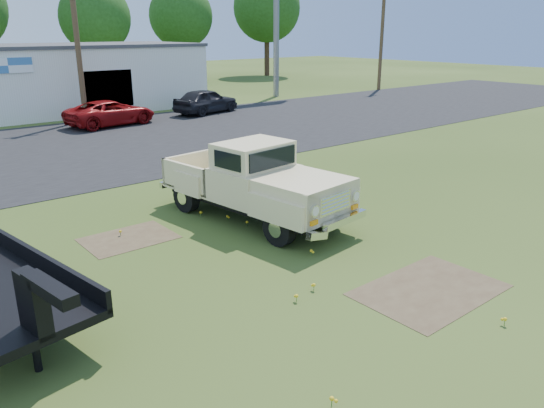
# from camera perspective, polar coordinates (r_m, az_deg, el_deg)

# --- Properties ---
(ground) EXTENTS (140.00, 140.00, 0.00)m
(ground) POSITION_cam_1_polar(r_m,az_deg,el_deg) (12.12, 0.65, -6.27)
(ground) COLOR #2D4215
(ground) RESTS_ON ground
(asphalt_lot) EXTENTS (90.00, 14.00, 0.02)m
(asphalt_lot) POSITION_cam_1_polar(r_m,az_deg,el_deg) (24.99, -22.19, 5.31)
(asphalt_lot) COLOR black
(asphalt_lot) RESTS_ON ground
(dirt_patch_a) EXTENTS (3.00, 2.00, 0.01)m
(dirt_patch_a) POSITION_cam_1_polar(r_m,az_deg,el_deg) (11.35, 16.59, -8.87)
(dirt_patch_a) COLOR #4C3928
(dirt_patch_a) RESTS_ON ground
(dirt_patch_b) EXTENTS (2.20, 1.60, 0.01)m
(dirt_patch_b) POSITION_cam_1_polar(r_m,az_deg,el_deg) (13.91, -15.16, -3.60)
(dirt_patch_b) COLOR #4C3928
(dirt_patch_b) RESTS_ON ground
(commercial_building) EXTENTS (14.20, 8.20, 4.15)m
(commercial_building) POSITION_cam_1_polar(r_m,az_deg,el_deg) (37.87, -19.60, 12.82)
(commercial_building) COLOR silver
(commercial_building) RESTS_ON ground
(utility_pole_mid) EXTENTS (1.60, 0.30, 9.00)m
(utility_pole_mid) POSITION_cam_1_polar(r_m,az_deg,el_deg) (32.39, -20.26, 16.45)
(utility_pole_mid) COLOR #4E3324
(utility_pole_mid) RESTS_ON ground
(utility_pole_east) EXTENTS (1.60, 0.30, 9.00)m
(utility_pole_east) POSITION_cam_1_polar(r_m,az_deg,el_deg) (47.99, 11.74, 17.41)
(utility_pole_east) COLOR #4E3324
(utility_pole_east) RESTS_ON ground
(treeline_e) EXTENTS (6.08, 6.08, 9.04)m
(treeline_e) POSITION_cam_1_polar(r_m,az_deg,el_deg) (51.13, -18.50, 18.47)
(treeline_e) COLOR #3C291B
(treeline_e) RESTS_ON ground
(treeline_f) EXTENTS (6.40, 6.40, 9.52)m
(treeline_f) POSITION_cam_1_polar(r_m,az_deg,el_deg) (57.80, -9.77, 19.30)
(treeline_f) COLOR #3C291B
(treeline_f) RESTS_ON ground
(treeline_g) EXTENTS (7.36, 7.36, 10.95)m
(treeline_g) POSITION_cam_1_polar(r_m,az_deg,el_deg) (62.28, -0.57, 20.33)
(treeline_g) COLOR #3C291B
(treeline_g) RESTS_ON ground
(vintage_pickup_truck) EXTENTS (3.03, 6.23, 2.18)m
(vintage_pickup_truck) POSITION_cam_1_polar(r_m,az_deg,el_deg) (14.51, -2.01, 2.49)
(vintage_pickup_truck) COLOR beige
(vintage_pickup_truck) RESTS_ON ground
(red_pickup) EXTENTS (5.17, 2.94, 1.36)m
(red_pickup) POSITION_cam_1_polar(r_m,az_deg,el_deg) (30.64, -16.95, 9.34)
(red_pickup) COLOR maroon
(red_pickup) RESTS_ON ground
(dark_sedan) EXTENTS (4.80, 2.85, 1.53)m
(dark_sedan) POSITION_cam_1_polar(r_m,az_deg,el_deg) (33.95, -7.12, 10.93)
(dark_sedan) COLOR black
(dark_sedan) RESTS_ON ground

